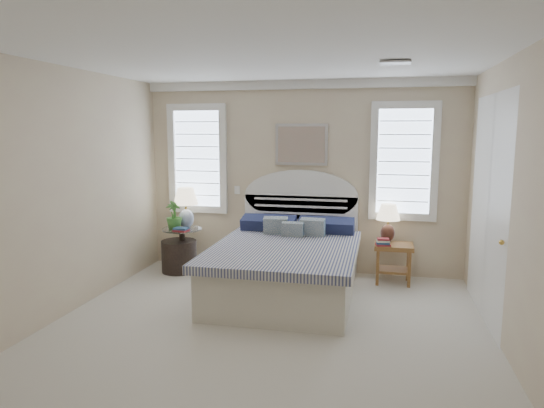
{
  "coord_description": "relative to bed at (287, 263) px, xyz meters",
  "views": [
    {
      "loc": [
        1.09,
        -4.29,
        2.02
      ],
      "look_at": [
        -0.09,
        1.0,
        1.19
      ],
      "focal_mm": 32.0,
      "sensor_mm": 36.0,
      "label": 1
    }
  ],
  "objects": [
    {
      "name": "wall_back",
      "position": [
        0.0,
        1.04,
        0.96
      ],
      "size": [
        4.5,
        0.02,
        2.7
      ],
      "primitive_type": "cube",
      "color": "beige",
      "rests_on": "floor"
    },
    {
      "name": "bed",
      "position": [
        0.0,
        0.0,
        0.0
      ],
      "size": [
        1.72,
        2.28,
        1.47
      ],
      "color": "beige",
      "rests_on": "floor"
    },
    {
      "name": "crown_molding",
      "position": [
        0.0,
        1.0,
        2.25
      ],
      "size": [
        4.5,
        0.08,
        0.12
      ],
      "primitive_type": "cube",
      "color": "white",
      "rests_on": "wall_back"
    },
    {
      "name": "ceiling",
      "position": [
        0.0,
        -1.46,
        2.31
      ],
      "size": [
        4.5,
        5.0,
        0.01
      ],
      "primitive_type": "cube",
      "color": "white",
      "rests_on": "wall_back"
    },
    {
      "name": "side_table_left",
      "position": [
        -1.65,
        0.59,
        0.0
      ],
      "size": [
        0.56,
        0.56,
        0.63
      ],
      "color": "black",
      "rests_on": "floor"
    },
    {
      "name": "floor",
      "position": [
        0.0,
        -1.46,
        -0.39
      ],
      "size": [
        4.5,
        5.0,
        0.01
      ],
      "primitive_type": "cube",
      "color": "beige",
      "rests_on": "ground"
    },
    {
      "name": "nightstand_right",
      "position": [
        1.3,
        0.69,
        0.0
      ],
      "size": [
        0.5,
        0.4,
        0.53
      ],
      "color": "#955F31",
      "rests_on": "floor"
    },
    {
      "name": "switch_plate",
      "position": [
        -0.95,
        1.03,
        0.76
      ],
      "size": [
        0.08,
        0.01,
        0.12
      ],
      "primitive_type": "cube",
      "color": "white",
      "rests_on": "wall_back"
    },
    {
      "name": "floor_pot",
      "position": [
        -1.69,
        0.57,
        -0.16
      ],
      "size": [
        0.54,
        0.54,
        0.45
      ],
      "primitive_type": "cylinder",
      "rotation": [
        0.0,
        0.0,
        0.09
      ],
      "color": "black",
      "rests_on": "floor"
    },
    {
      "name": "window_left",
      "position": [
        -1.55,
        1.02,
        1.21
      ],
      "size": [
        0.9,
        0.06,
        1.6
      ],
      "primitive_type": "cube",
      "color": "#C7DDFC",
      "rests_on": "wall_back"
    },
    {
      "name": "books_right",
      "position": [
        1.16,
        0.57,
        0.19
      ],
      "size": [
        0.19,
        0.15,
        0.1
      ],
      "rotation": [
        0.0,
        0.0,
        0.11
      ],
      "color": "maroon",
      "rests_on": "nightstand_right"
    },
    {
      "name": "painting",
      "position": [
        0.0,
        1.0,
        1.43
      ],
      "size": [
        0.74,
        0.04,
        0.58
      ],
      "primitive_type": "cube",
      "color": "silver",
      "rests_on": "wall_back"
    },
    {
      "name": "closet_door",
      "position": [
        2.23,
        -0.26,
        0.81
      ],
      "size": [
        0.02,
        1.8,
        2.4
      ],
      "primitive_type": "cube",
      "color": "white",
      "rests_on": "floor"
    },
    {
      "name": "window_right",
      "position": [
        1.4,
        1.02,
        1.21
      ],
      "size": [
        0.9,
        0.06,
        1.6
      ],
      "primitive_type": "cube",
      "color": "#C7DDFC",
      "rests_on": "wall_back"
    },
    {
      "name": "wall_right",
      "position": [
        2.25,
        -1.46,
        0.96
      ],
      "size": [
        0.02,
        5.0,
        2.7
      ],
      "primitive_type": "cube",
      "color": "beige",
      "rests_on": "floor"
    },
    {
      "name": "lamp_left",
      "position": [
        -1.61,
        0.68,
        0.6
      ],
      "size": [
        0.42,
        0.42,
        0.58
      ],
      "rotation": [
        0.0,
        0.0,
        -0.2
      ],
      "color": "silver",
      "rests_on": "side_table_left"
    },
    {
      "name": "lamp_right",
      "position": [
        1.22,
        0.84,
        0.46
      ],
      "size": [
        0.4,
        0.4,
        0.52
      ],
      "rotation": [
        0.0,
        0.0,
        0.33
      ],
      "color": "black",
      "rests_on": "nightstand_right"
    },
    {
      "name": "books_left",
      "position": [
        -1.58,
        0.39,
        0.27
      ],
      "size": [
        0.22,
        0.17,
        0.05
      ],
      "rotation": [
        0.0,
        0.0,
        -0.16
      ],
      "color": "maroon",
      "rests_on": "side_table_left"
    },
    {
      "name": "wall_left",
      "position": [
        -2.25,
        -1.46,
        0.96
      ],
      "size": [
        0.02,
        5.0,
        2.7
      ],
      "primitive_type": "cube",
      "color": "beige",
      "rests_on": "floor"
    },
    {
      "name": "hvac_vent",
      "position": [
        1.2,
        -0.66,
        2.29
      ],
      "size": [
        0.3,
        0.2,
        0.02
      ],
      "primitive_type": "cube",
      "color": "#B2B2B2",
      "rests_on": "ceiling"
    },
    {
      "name": "potted_plant",
      "position": [
        -1.72,
        0.51,
        0.45
      ],
      "size": [
        0.25,
        0.25,
        0.41
      ],
      "primitive_type": "imported",
      "rotation": [
        0.0,
        0.0,
        0.07
      ],
      "color": "#376E2C",
      "rests_on": "side_table_left"
    }
  ]
}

